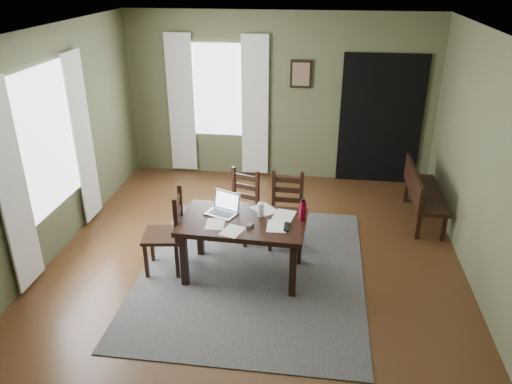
# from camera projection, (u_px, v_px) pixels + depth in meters

# --- Properties ---
(ground) EXTENTS (5.00, 6.00, 0.01)m
(ground) POSITION_uv_depth(u_px,v_px,m) (253.00, 271.00, 5.96)
(ground) COLOR #492C16
(room_shell) EXTENTS (5.02, 6.02, 2.71)m
(room_shell) POSITION_uv_depth(u_px,v_px,m) (252.00, 125.00, 5.20)
(room_shell) COLOR #535839
(room_shell) RESTS_ON ground
(rug) EXTENTS (2.60, 3.20, 0.01)m
(rug) POSITION_uv_depth(u_px,v_px,m) (253.00, 270.00, 5.95)
(rug) COLOR #424242
(rug) RESTS_ON ground
(dining_table) EXTENTS (1.44, 0.89, 0.70)m
(dining_table) POSITION_uv_depth(u_px,v_px,m) (243.00, 227.00, 5.64)
(dining_table) COLOR black
(dining_table) RESTS_ON rug
(chair_end) EXTENTS (0.50, 0.50, 1.01)m
(chair_end) POSITION_uv_depth(u_px,v_px,m) (167.00, 233.00, 5.78)
(chair_end) COLOR black
(chair_end) RESTS_ON rug
(chair_back_left) EXTENTS (0.51, 0.51, 0.92)m
(chair_back_left) POSITION_uv_depth(u_px,v_px,m) (241.00, 207.00, 6.50)
(chair_back_left) COLOR black
(chair_back_left) RESTS_ON rug
(chair_back_right) EXTENTS (0.43, 0.43, 0.96)m
(chair_back_right) POSITION_uv_depth(u_px,v_px,m) (286.00, 211.00, 6.34)
(chair_back_right) COLOR black
(chair_back_right) RESTS_ON rug
(bench) EXTENTS (0.43, 1.34, 0.75)m
(bench) POSITION_uv_depth(u_px,v_px,m) (421.00, 190.00, 6.97)
(bench) COLOR black
(bench) RESTS_ON ground
(laptop) EXTENTS (0.42, 0.38, 0.23)m
(laptop) POSITION_uv_depth(u_px,v_px,m) (224.00, 208.00, 5.75)
(laptop) COLOR #B7B7BC
(laptop) RESTS_ON dining_table
(computer_mouse) EXTENTS (0.07, 0.10, 0.03)m
(computer_mouse) POSITION_uv_depth(u_px,v_px,m) (250.00, 225.00, 5.46)
(computer_mouse) COLOR #3F3F42
(computer_mouse) RESTS_ON dining_table
(tv_remote) EXTENTS (0.06, 0.20, 0.02)m
(tv_remote) POSITION_uv_depth(u_px,v_px,m) (286.00, 227.00, 5.44)
(tv_remote) COLOR black
(tv_remote) RESTS_ON dining_table
(drinking_glass) EXTENTS (0.10, 0.10, 0.16)m
(drinking_glass) POSITION_uv_depth(u_px,v_px,m) (261.00, 210.00, 5.66)
(drinking_glass) COLOR silver
(drinking_glass) RESTS_ON dining_table
(water_bottle) EXTENTS (0.10, 0.10, 0.26)m
(water_bottle) POSITION_uv_depth(u_px,v_px,m) (303.00, 211.00, 5.55)
(water_bottle) COLOR maroon
(water_bottle) RESTS_ON dining_table
(paper_a) EXTENTS (0.22, 0.28, 0.00)m
(paper_a) POSITION_uv_depth(u_px,v_px,m) (215.00, 224.00, 5.52)
(paper_a) COLOR white
(paper_a) RESTS_ON dining_table
(paper_b) EXTENTS (0.22, 0.29, 0.00)m
(paper_b) POSITION_uv_depth(u_px,v_px,m) (277.00, 226.00, 5.47)
(paper_b) COLOR white
(paper_b) RESTS_ON dining_table
(paper_c) EXTENTS (0.37, 0.37, 0.00)m
(paper_c) POSITION_uv_depth(u_px,v_px,m) (265.00, 210.00, 5.84)
(paper_c) COLOR white
(paper_c) RESTS_ON dining_table
(paper_d) EXTENTS (0.28, 0.33, 0.00)m
(paper_d) POSITION_uv_depth(u_px,v_px,m) (284.00, 215.00, 5.70)
(paper_d) COLOR white
(paper_d) RESTS_ON dining_table
(paper_e) EXTENTS (0.28, 0.32, 0.00)m
(paper_e) POSITION_uv_depth(u_px,v_px,m) (232.00, 231.00, 5.37)
(paper_e) COLOR white
(paper_e) RESTS_ON dining_table
(window_left) EXTENTS (0.01, 1.30, 1.70)m
(window_left) POSITION_uv_depth(u_px,v_px,m) (46.00, 141.00, 5.83)
(window_left) COLOR white
(window_left) RESTS_ON ground
(window_back) EXTENTS (1.00, 0.01, 1.50)m
(window_back) POSITION_uv_depth(u_px,v_px,m) (218.00, 90.00, 8.14)
(window_back) COLOR white
(window_back) RESTS_ON ground
(curtain_left_near) EXTENTS (0.03, 0.48, 2.30)m
(curtain_left_near) POSITION_uv_depth(u_px,v_px,m) (12.00, 189.00, 5.19)
(curtain_left_near) COLOR silver
(curtain_left_near) RESTS_ON ground
(curtain_left_far) EXTENTS (0.03, 0.48, 2.30)m
(curtain_left_far) POSITION_uv_depth(u_px,v_px,m) (83.00, 139.00, 6.67)
(curtain_left_far) COLOR silver
(curtain_left_far) RESTS_ON ground
(curtain_back_left) EXTENTS (0.44, 0.03, 2.30)m
(curtain_back_left) POSITION_uv_depth(u_px,v_px,m) (181.00, 104.00, 8.30)
(curtain_back_left) COLOR silver
(curtain_back_left) RESTS_ON ground
(curtain_back_right) EXTENTS (0.44, 0.03, 2.30)m
(curtain_back_right) POSITION_uv_depth(u_px,v_px,m) (255.00, 107.00, 8.14)
(curtain_back_right) COLOR silver
(curtain_back_right) RESTS_ON ground
(framed_picture) EXTENTS (0.34, 0.03, 0.44)m
(framed_picture) POSITION_uv_depth(u_px,v_px,m) (301.00, 74.00, 7.85)
(framed_picture) COLOR black
(framed_picture) RESTS_ON ground
(doorway_back) EXTENTS (1.30, 0.03, 2.10)m
(doorway_back) POSITION_uv_depth(u_px,v_px,m) (381.00, 120.00, 7.98)
(doorway_back) COLOR black
(doorway_back) RESTS_ON ground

